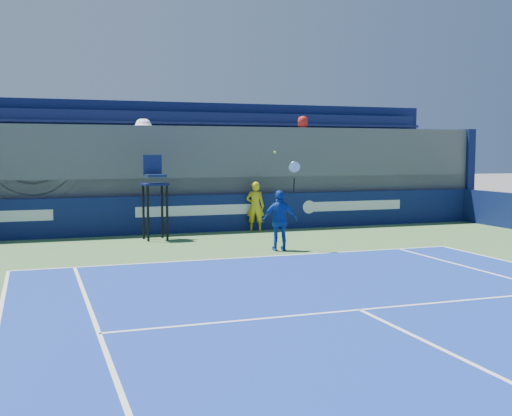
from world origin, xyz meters
name	(u,v)px	position (x,y,z in m)	size (l,w,h in m)	color
ball_person	(255,206)	(1.82, 16.78, 0.81)	(0.58, 0.38, 1.60)	gold
back_hoarding	(198,214)	(0.00, 17.10, 0.60)	(20.40, 0.21, 1.20)	#0D1749
umpire_chair	(155,188)	(-1.60, 15.84, 1.53)	(0.75, 0.75, 2.48)	black
tennis_player	(280,220)	(1.08, 12.71, 0.80)	(0.97, 0.57, 2.57)	#133D9D
stadium_seating	(184,173)	(0.01, 19.15, 1.83)	(21.00, 4.05, 4.40)	#58575D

